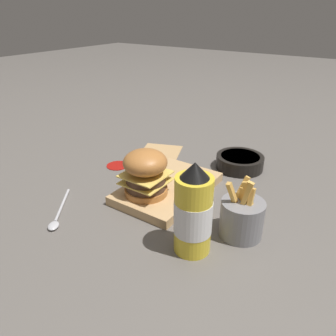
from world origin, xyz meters
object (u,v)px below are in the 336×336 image
(serving_board, at_px, (168,188))
(side_bowl, at_px, (240,161))
(burger, at_px, (146,172))
(fries_basket, at_px, (242,217))
(spoon, at_px, (58,216))
(ketchup_bottle, at_px, (193,213))

(serving_board, xyz_separation_m, side_bowl, (0.25, -0.10, 0.01))
(serving_board, xyz_separation_m, burger, (-0.07, 0.02, 0.07))
(fries_basket, relative_size, spoon, 0.90)
(fries_basket, bearing_deg, ketchup_bottle, 148.17)
(ketchup_bottle, distance_m, spoon, 0.35)
(serving_board, relative_size, spoon, 1.89)
(side_bowl, bearing_deg, burger, 159.35)
(serving_board, height_order, fries_basket, fries_basket)
(burger, distance_m, fries_basket, 0.26)
(ketchup_bottle, bearing_deg, serving_board, 46.42)
(fries_basket, bearing_deg, serving_board, 75.39)
(side_bowl, height_order, spoon, side_bowl)
(spoon, bearing_deg, fries_basket, 78.05)
(fries_basket, bearing_deg, spoon, 115.87)
(fries_basket, bearing_deg, side_bowl, 23.63)
(burger, height_order, fries_basket, burger)
(serving_board, distance_m, fries_basket, 0.25)
(ketchup_bottle, bearing_deg, burger, 64.01)
(burger, height_order, side_bowl, burger)
(fries_basket, bearing_deg, burger, 92.01)
(side_bowl, relative_size, spoon, 0.96)
(serving_board, bearing_deg, burger, 164.49)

